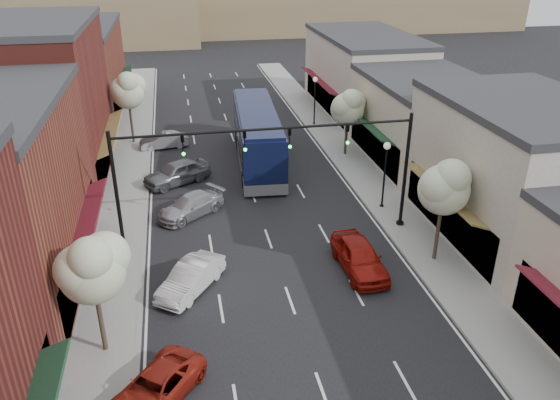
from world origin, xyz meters
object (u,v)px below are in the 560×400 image
tree_left_far (128,90)px  lamp_post_near (385,165)px  parked_car_c (191,206)px  parked_car_d (177,172)px  signal_mast_left (161,172)px  tree_right_far (348,106)px  signal_mast_right (367,157)px  parked_car_e (164,141)px  tree_right_near (446,185)px  coach_bus (257,135)px  parked_car_b (191,278)px  tree_left_near (92,266)px  parked_car_a (155,389)px  red_hatchback (359,256)px  lamp_post_far (315,93)px

tree_left_far → lamp_post_near: tree_left_far is taller
parked_car_c → parked_car_d: (-0.70, 5.16, 0.15)m
signal_mast_left → parked_car_d: size_ratio=1.73×
tree_right_far → signal_mast_right: bearing=-102.9°
lamp_post_near → tree_right_far: bearing=86.7°
tree_left_far → parked_car_e: 4.90m
lamp_post_near → signal_mast_left: bearing=-169.4°
lamp_post_near → tree_right_near: bearing=-85.2°
signal_mast_left → parked_car_c: signal_mast_left is taller
signal_mast_left → coach_bus: size_ratio=0.60×
parked_car_e → parked_car_b: bearing=-5.1°
tree_left_near → parked_car_a: tree_left_near is taller
red_hatchback → parked_car_a: 12.45m
signal_mast_left → parked_car_d: 9.81m
parked_car_a → parked_car_c: bearing=120.2°
tree_right_far → parked_car_a: tree_right_far is taller
tree_left_near → parked_car_e: tree_left_near is taller
tree_left_near → lamp_post_far: 32.35m
lamp_post_near → coach_bus: size_ratio=0.33×
tree_right_near → parked_car_b: 13.45m
red_hatchback → signal_mast_left: bearing=154.8°
tree_right_far → tree_left_near: tree_left_near is taller
parked_car_b → coach_bus: bearing=106.0°
lamp_post_far → red_hatchback: size_ratio=0.93×
parked_car_a → parked_car_d: 20.22m
parked_car_e → lamp_post_near: bearing=35.8°
tree_right_far → parked_car_e: bearing=162.4°
signal_mast_left → tree_left_near: size_ratio=1.44×
tree_right_far → parked_car_d: size_ratio=1.14×
tree_left_far → parked_car_b: (3.68, -22.18, -3.90)m
signal_mast_right → signal_mast_left: same height
parked_car_d → signal_mast_left: bearing=-33.3°
tree_right_far → parked_car_b: bearing=-128.6°
lamp_post_far → tree_left_near: bearing=-119.8°
tree_left_far → parked_car_b: bearing=-80.6°
lamp_post_near → lamp_post_far: (0.00, 17.50, 0.00)m
tree_left_near → lamp_post_far: tree_left_near is taller
parked_car_c → signal_mast_right: bearing=31.0°
parked_car_c → signal_mast_left: bearing=-57.9°
lamp_post_near → red_hatchback: lamp_post_near is taller
parked_car_c → parked_car_e: 12.69m
parked_car_e → lamp_post_far: bearing=96.2°
tree_right_far → parked_car_e: size_ratio=1.40×
parked_car_d → red_hatchback: bearing=5.6°
lamp_post_near → coach_bus: (-6.53, 9.46, -0.88)m
signal_mast_left → parked_car_b: (1.05, -4.23, -3.92)m
tree_left_near → parked_car_a: bearing=-56.6°
signal_mast_left → tree_right_far: signal_mast_left is taller
parked_car_b → parked_car_e: parked_car_b is taller
tree_right_far → tree_left_near: (-16.60, -20.00, 0.23)m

